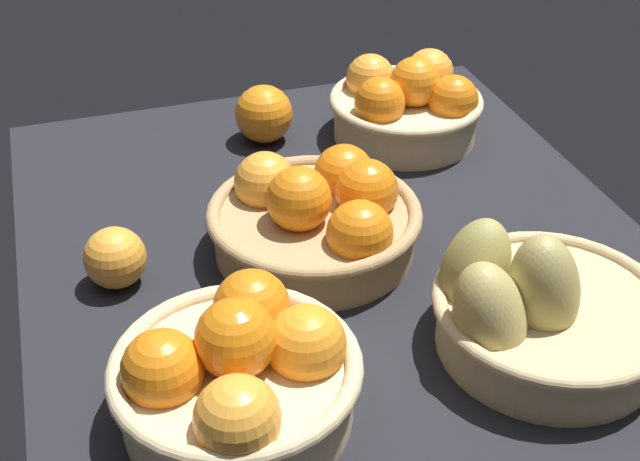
# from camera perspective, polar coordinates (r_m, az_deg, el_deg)

# --- Properties ---
(market_tray) EXTENTS (0.84, 0.72, 0.03)m
(market_tray) POSITION_cam_1_polar(r_m,az_deg,el_deg) (1.02, 1.21, -1.65)
(market_tray) COLOR black
(market_tray) RESTS_ON ground
(basket_near_right) EXTENTS (0.21, 0.21, 0.12)m
(basket_near_right) POSITION_cam_1_polar(r_m,az_deg,el_deg) (1.22, 5.73, 8.27)
(basket_near_right) COLOR #D3BC8C
(basket_near_right) RESTS_ON market_tray
(basket_near_left_pears) EXTENTS (0.24, 0.25, 0.14)m
(basket_near_left_pears) POSITION_cam_1_polar(r_m,az_deg,el_deg) (0.87, 14.01, -5.19)
(basket_near_left_pears) COLOR tan
(basket_near_left_pears) RESTS_ON market_tray
(basket_far_left) EXTENTS (0.23, 0.23, 0.13)m
(basket_far_left) POSITION_cam_1_polar(r_m,az_deg,el_deg) (0.78, -5.45, -9.38)
(basket_far_left) COLOR #D3BC8C
(basket_far_left) RESTS_ON market_tray
(basket_center) EXTENTS (0.24, 0.24, 0.12)m
(basket_center) POSITION_cam_1_polar(r_m,az_deg,el_deg) (0.98, -0.07, 0.93)
(basket_center) COLOR tan
(basket_center) RESTS_ON market_tray
(loose_orange_front_gap) EXTENTS (0.07, 0.07, 0.07)m
(loose_orange_front_gap) POSITION_cam_1_polar(r_m,az_deg,el_deg) (0.96, -13.34, -1.76)
(loose_orange_front_gap) COLOR #F49E33
(loose_orange_front_gap) RESTS_ON market_tray
(loose_orange_back_gap) EXTENTS (0.08, 0.08, 0.08)m
(loose_orange_back_gap) POSITION_cam_1_polar(r_m,az_deg,el_deg) (1.21, -3.72, 7.66)
(loose_orange_back_gap) COLOR orange
(loose_orange_back_gap) RESTS_ON market_tray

